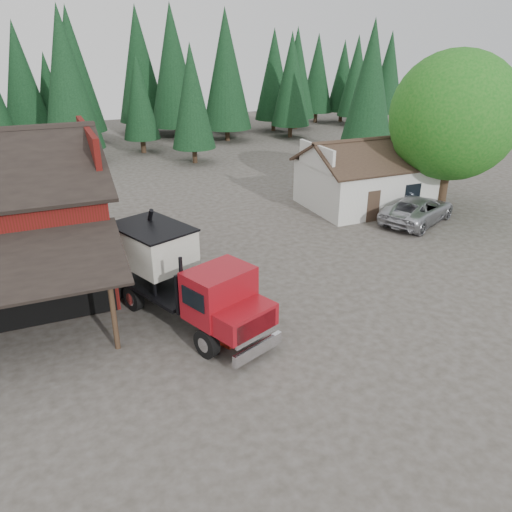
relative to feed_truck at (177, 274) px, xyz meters
name	(u,v)px	position (x,y,z in m)	size (l,w,h in m)	color
ground	(276,343)	(2.81, -3.48, -1.94)	(120.00, 120.00, 0.00)	#3F3A31
farmhouse	(366,182)	(15.81, 9.51, -0.27)	(8.60, 6.42, 4.65)	silver
deciduous_tree	(454,121)	(19.82, 6.49, 3.97)	(8.00, 8.00, 10.20)	#382619
conifer_backdrop	(110,144)	(2.81, 38.52, -1.94)	(76.00, 16.00, 16.00)	black
near_pine_b	(192,97)	(8.81, 26.52, 3.95)	(3.96, 3.96, 10.40)	#382619
near_pine_c	(370,82)	(24.81, 22.52, 4.95)	(4.84, 4.84, 12.40)	#382619
near_pine_d	(66,79)	(-1.19, 30.52, 5.45)	(5.28, 5.28, 13.40)	#382619
feed_truck	(177,274)	(0.00, 0.00, 0.00)	(5.65, 9.45, 4.15)	black
silver_car	(418,210)	(16.81, 5.27, -1.11)	(2.76, 5.99, 1.66)	#B5B6BD
equip_box	(225,334)	(1.10, -2.53, -1.64)	(0.70, 1.10, 0.60)	maroon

